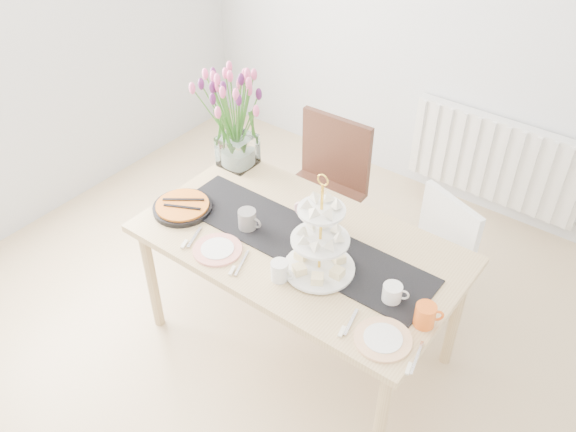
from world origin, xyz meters
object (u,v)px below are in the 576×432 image
Objects in this scene: cake_stand at (320,248)px; mug_white at (280,271)px; cream_jug at (392,293)px; mug_grey at (247,220)px; dining_table at (299,253)px; mug_orange at (425,315)px; chair_white at (430,256)px; tart_tin at (183,207)px; plate_right at (383,339)px; chair_brown at (324,182)px; radiator at (495,160)px; plate_left at (218,250)px; tulip_vase at (235,107)px; teapot at (318,216)px.

cake_stand is 5.01× the size of mug_white.
cream_jug is 0.83m from mug_grey.
mug_white reaches higher than cream_jug.
mug_orange reaches higher than dining_table.
cream_jug is 0.51m from mug_white.
chair_white is 0.83m from mug_orange.
tart_tin is 1.29m from plate_right.
chair_brown is at bearing 71.01° from tart_tin.
plate_right is at bearing -11.66° from mug_white.
chair_brown reaches higher than mug_white.
chair_brown is at bearing 117.82° from cream_jug.
cream_jug reaches higher than dining_table.
plate_left is at bearing -107.29° from radiator.
radiator and dining_table have the same top height.
plate_left is (-0.73, -0.89, 0.28)m from chair_white.
cake_stand is 0.55m from mug_orange.
mug_grey is 1.02× the size of mug_orange.
teapot is at bearing -16.02° from tulip_vase.
teapot reaches higher than chair_white.
tart_tin is (-1.20, -0.09, -0.03)m from cream_jug.
mug_white is at bearing -85.84° from teapot.
tulip_vase is (-1.15, -0.25, 0.65)m from chair_white.
radiator is 1.89m from tulip_vase.
teapot reaches higher than mug_white.
cream_jug is 0.87m from plate_left.
tulip_vase is at bearing 154.56° from plate_right.
tulip_vase is at bearing 133.20° from mug_white.
mug_orange is at bearing 62.82° from plate_right.
chair_brown is 0.81m from chair_white.
cake_stand reaches higher than mug_orange.
plate_left is (-1.01, -0.18, -0.05)m from mug_orange.
chair_white is (0.46, 0.59, -0.20)m from dining_table.
mug_white is 0.67m from mug_orange.
plate_right is at bearing -152.03° from mug_orange.
mug_white is (-0.28, -2.03, 0.35)m from radiator.
mug_grey is at bearing -164.21° from dining_table.
chair_brown is 1.93× the size of cake_stand.
dining_table is at bearing 46.81° from plate_left.
cake_stand is (0.20, -0.11, 0.22)m from dining_table.
plate_left is (0.36, -0.13, -0.01)m from tart_tin.
tart_tin is 0.73m from mug_white.
chair_white is at bearing 12.42° from tulip_vase.
mug_white is at bearing -126.48° from cake_stand.
chair_brown reaches higher than dining_table.
tulip_vase reaches higher than dining_table.
tart_tin is (-0.65, -0.30, -0.06)m from teapot.
tart_tin reaches higher than dining_table.
radiator is at bearing 54.38° from chair_brown.
teapot is 0.53m from plate_left.
chair_brown reaches higher than tart_tin.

